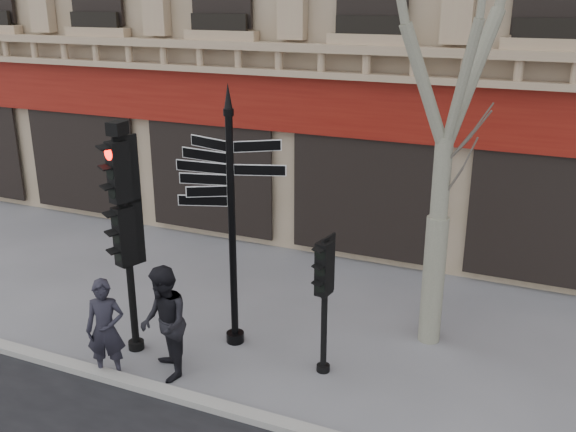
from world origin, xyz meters
name	(u,v)px	position (x,y,z in m)	size (l,w,h in m)	color
ground	(274,368)	(0.00, 0.00, 0.00)	(80.00, 80.00, 0.00)	#5E5E63
kerb	(234,412)	(0.00, -1.40, 0.06)	(80.00, 0.25, 0.12)	gray
fingerpost	(230,176)	(-1.00, 0.50, 3.10)	(2.22, 2.22, 4.62)	black
traffic_signal_main	(125,212)	(-2.49, -0.42, 2.56)	(0.52, 0.44, 4.05)	black
traffic_signal_secondary	(325,282)	(0.79, 0.24, 1.62)	(0.42, 0.33, 2.32)	black
pedestrian_a	(106,330)	(-2.36, -1.30, 0.86)	(0.63, 0.41, 1.72)	black
pedestrian_b	(164,323)	(-1.51, -0.90, 0.96)	(0.93, 0.72, 1.91)	black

